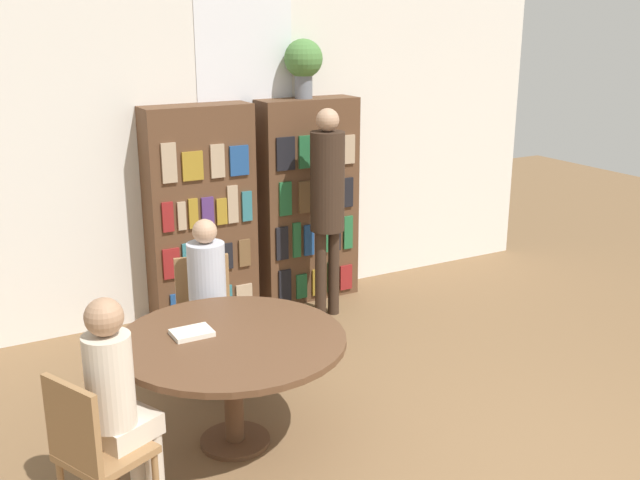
% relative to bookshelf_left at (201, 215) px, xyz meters
% --- Properties ---
extents(wall_back, '(6.40, 0.07, 3.00)m').
position_rel_bookshelf_left_xyz_m(wall_back, '(0.52, 0.19, 0.57)').
color(wall_back, silver).
rests_on(wall_back, ground_plane).
extents(bookshelf_left, '(0.93, 0.34, 1.88)m').
position_rel_bookshelf_left_xyz_m(bookshelf_left, '(0.00, 0.00, 0.00)').
color(bookshelf_left, brown).
rests_on(bookshelf_left, ground_plane).
extents(bookshelf_right, '(0.93, 0.34, 1.88)m').
position_rel_bookshelf_left_xyz_m(bookshelf_right, '(1.05, 0.00, 0.00)').
color(bookshelf_right, brown).
rests_on(bookshelf_right, ground_plane).
extents(flower_vase, '(0.34, 0.34, 0.52)m').
position_rel_bookshelf_left_xyz_m(flower_vase, '(1.01, 0.00, 1.26)').
color(flower_vase, slate).
rests_on(flower_vase, bookshelf_right).
extents(reading_table, '(1.40, 1.40, 0.72)m').
position_rel_bookshelf_left_xyz_m(reading_table, '(-0.59, -2.06, -0.31)').
color(reading_table, brown).
rests_on(reading_table, ground_plane).
extents(chair_near_camera, '(0.53, 0.53, 0.89)m').
position_rel_bookshelf_left_xyz_m(chair_near_camera, '(-1.53, -2.49, -0.44)').
color(chair_near_camera, olive).
rests_on(chair_near_camera, ground_plane).
extents(chair_left_side, '(0.47, 0.47, 0.89)m').
position_rel_bookshelf_left_xyz_m(chair_left_side, '(-0.38, -1.05, -0.44)').
color(chair_left_side, olive).
rests_on(chair_left_side, ground_plane).
extents(seated_reader_left, '(0.33, 0.40, 1.23)m').
position_rel_bookshelf_left_xyz_m(seated_reader_left, '(-0.41, -1.22, -0.24)').
color(seated_reader_left, '#B2B7C6').
rests_on(seated_reader_left, ground_plane).
extents(seated_reader_right, '(0.39, 0.36, 1.25)m').
position_rel_bookshelf_left_xyz_m(seated_reader_right, '(-1.37, -2.41, -0.23)').
color(seated_reader_right, beige).
rests_on(seated_reader_right, ground_plane).
extents(librarian_standing, '(0.30, 0.57, 1.85)m').
position_rel_bookshelf_left_xyz_m(librarian_standing, '(0.97, -0.50, 0.20)').
color(librarian_standing, '#332319').
rests_on(librarian_standing, ground_plane).
extents(open_book_on_table, '(0.24, 0.18, 0.03)m').
position_rel_bookshelf_left_xyz_m(open_book_on_table, '(-0.78, -1.91, -0.20)').
color(open_book_on_table, silver).
rests_on(open_book_on_table, reading_table).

